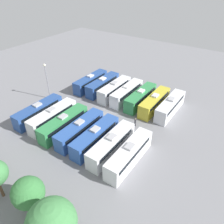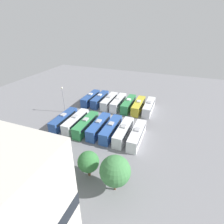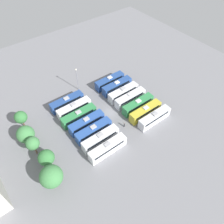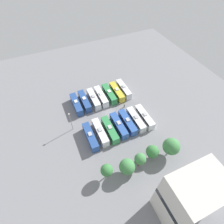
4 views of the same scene
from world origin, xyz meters
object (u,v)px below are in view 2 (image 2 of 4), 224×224
bus_3 (118,102)px  tree_3 (43,152)px  worker_person (131,119)px  tree_4 (24,140)px  tree_1 (88,162)px  bus_7 (137,135)px  bus_12 (76,121)px  tree_2 (62,154)px  bus_10 (99,126)px  bus_1 (138,106)px  bus_9 (111,129)px  bus_13 (64,120)px  tree_0 (115,171)px  bus_8 (123,132)px  bus_5 (100,99)px  bus_11 (86,124)px  bus_6 (91,98)px  depot_building (3,219)px  bus_4 (109,101)px  bus_2 (128,104)px  bus_0 (149,107)px  light_pole (63,96)px

bus_3 → tree_3: (4.74, 32.62, 2.07)m
worker_person → tree_4: 29.47m
tree_1 → bus_7: bearing=-112.8°
bus_12 → tree_2: tree_2 is taller
bus_10 → bus_1: bearing=-113.0°
bus_9 → bus_10: same height
bus_13 → tree_3: 16.80m
tree_0 → bus_3: bearing=-71.8°
bus_8 → tree_3: bearing=52.8°
bus_1 → bus_12: bearing=49.3°
bus_3 → tree_3: 33.03m
bus_5 → bus_11: same height
bus_1 → bus_6: bearing=0.0°
bus_3 → tree_1: 31.77m
depot_building → tree_3: bearing=-59.7°
bus_7 → worker_person: size_ratio=6.17×
bus_10 → tree_2: tree_2 is taller
depot_building → bus_4: bearing=-81.4°
bus_2 → bus_0: bearing=-177.3°
bus_5 → bus_8: 22.36m
tree_0 → light_pole: bearing=-40.9°
bus_1 → bus_3: size_ratio=1.00×
bus_4 → worker_person: bearing=142.4°
tree_1 → tree_2: 5.33m
tree_4 → light_pole: bearing=-77.8°
bus_1 → bus_3: bearing=-1.2°
bus_3 → bus_8: same height
worker_person → tree_2: 25.64m
bus_12 → depot_building: bearing=109.4°
bus_6 → tree_4: size_ratio=1.77×
bus_6 → tree_4: bearing=90.1°
bus_3 → bus_8: bearing=113.3°
bus_11 → tree_4: (7.20, 14.23, 2.65)m
tree_2 → worker_person: bearing=-106.4°
bus_6 → bus_0: bearing=-178.7°
bus_11 → bus_13: same height
bus_13 → tree_3: (-6.05, 15.53, 2.07)m
bus_4 → tree_4: (7.31, 31.29, 2.65)m
tree_4 → depot_building: 21.69m
tree_1 → tree_3: bearing=7.5°
bus_6 → bus_8: same height
bus_7 → bus_13: bearing=0.0°
bus_9 → bus_13: size_ratio=1.00×
bus_0 → bus_3: (10.71, 0.30, 0.00)m
tree_3 → bus_11: bearing=-94.6°
bus_13 → tree_0: 26.72m
bus_1 → tree_4: size_ratio=1.77×
bus_8 → depot_building: (3.59, 30.12, 7.33)m
bus_5 → bus_4: bearing=175.2°
bus_7 → worker_person: (3.94, -9.05, -0.91)m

